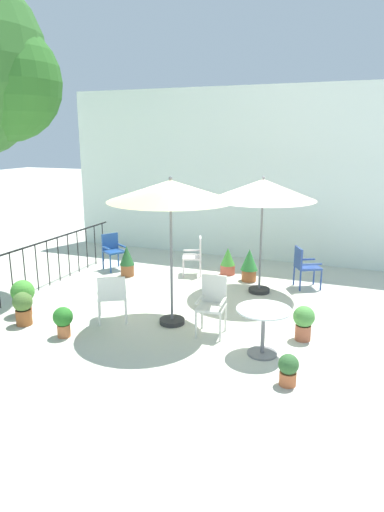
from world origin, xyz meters
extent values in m
plane|color=beige|center=(0.00, 0.00, 0.00)|extent=(60.00, 60.00, 0.00)
cube|color=white|center=(0.00, 4.01, 2.19)|extent=(10.20, 0.30, 4.38)
cube|color=black|center=(-3.38, 0.00, 1.00)|extent=(0.03, 4.72, 0.03)
cylinder|color=black|center=(-3.38, -1.09, 0.50)|extent=(0.02, 0.02, 1.00)
cylinder|color=black|center=(-3.38, -0.73, 0.50)|extent=(0.02, 0.02, 1.00)
cylinder|color=black|center=(-3.38, -0.36, 0.50)|extent=(0.02, 0.02, 1.00)
cylinder|color=black|center=(-3.38, 0.00, 0.50)|extent=(0.02, 0.02, 1.00)
cylinder|color=black|center=(-3.38, 0.36, 0.50)|extent=(0.02, 0.02, 1.00)
cylinder|color=black|center=(-3.38, 0.73, 0.50)|extent=(0.02, 0.02, 1.00)
cylinder|color=black|center=(-3.38, 1.09, 0.50)|extent=(0.02, 0.02, 1.00)
cylinder|color=black|center=(-3.38, 1.45, 0.50)|extent=(0.02, 0.02, 1.00)
cylinder|color=black|center=(-3.38, 1.81, 0.50)|extent=(0.02, 0.02, 1.00)
cylinder|color=black|center=(-3.38, 2.18, 0.50)|extent=(0.02, 0.02, 1.00)
sphere|color=#2D6824|center=(-3.73, -0.44, 4.17)|extent=(2.25, 2.25, 2.25)
cylinder|color=#2D2D2D|center=(-0.03, -0.91, 0.04)|extent=(0.44, 0.44, 0.08)
cylinder|color=slate|center=(-0.03, -0.91, 1.25)|extent=(0.04, 0.04, 2.49)
cone|color=beige|center=(-0.03, -0.91, 2.32)|extent=(2.10, 2.10, 0.34)
sphere|color=slate|center=(-0.03, -0.91, 2.52)|extent=(0.06, 0.06, 0.06)
cylinder|color=#2D2D2D|center=(0.99, 1.28, 0.04)|extent=(0.44, 0.44, 0.08)
cylinder|color=slate|center=(0.99, 1.28, 1.18)|extent=(0.04, 0.04, 2.35)
cone|color=beige|center=(0.99, 1.28, 2.15)|extent=(2.12, 2.12, 0.41)
sphere|color=slate|center=(0.99, 1.28, 2.38)|extent=(0.06, 0.06, 0.06)
cylinder|color=white|center=(1.71, -1.48, 0.72)|extent=(0.82, 0.82, 0.02)
cylinder|color=slate|center=(1.71, -1.48, 0.35)|extent=(0.06, 0.06, 0.70)
cylinder|color=slate|center=(1.71, -1.48, 0.01)|extent=(0.45, 0.45, 0.03)
cube|color=silver|center=(0.76, -1.11, 0.48)|extent=(0.48, 0.49, 0.04)
cube|color=silver|center=(0.74, -0.90, 0.73)|extent=(0.42, 0.08, 0.47)
cube|color=silver|center=(0.57, -1.13, 0.60)|extent=(0.08, 0.41, 0.03)
cube|color=silver|center=(0.96, -1.09, 0.60)|extent=(0.08, 0.41, 0.03)
cylinder|color=silver|center=(0.59, -1.34, 0.23)|extent=(0.04, 0.04, 0.46)
cylinder|color=silver|center=(0.98, -1.29, 0.23)|extent=(0.04, 0.04, 0.46)
cylinder|color=silver|center=(0.54, -0.92, 0.23)|extent=(0.04, 0.04, 0.46)
cylinder|color=silver|center=(0.94, -0.88, 0.23)|extent=(0.04, 0.04, 0.46)
cube|color=white|center=(-0.77, 1.89, 0.43)|extent=(0.56, 0.55, 0.04)
cube|color=white|center=(-0.59, 1.96, 0.68)|extent=(0.19, 0.39, 0.46)
cube|color=white|center=(-0.84, 2.07, 0.55)|extent=(0.38, 0.18, 0.03)
cube|color=white|center=(-0.70, 1.71, 0.55)|extent=(0.38, 0.18, 0.03)
cylinder|color=white|center=(-1.03, 1.99, 0.20)|extent=(0.04, 0.04, 0.41)
cylinder|color=white|center=(-0.88, 1.63, 0.20)|extent=(0.04, 0.04, 0.41)
cylinder|color=white|center=(-0.66, 2.14, 0.20)|extent=(0.04, 0.04, 0.41)
cylinder|color=white|center=(-0.52, 1.78, 0.20)|extent=(0.04, 0.04, 0.41)
cube|color=#244F94|center=(-2.69, 1.59, 0.46)|extent=(0.62, 0.62, 0.04)
cube|color=#244F94|center=(-2.86, 1.70, 0.67)|extent=(0.26, 0.38, 0.39)
cube|color=#244F94|center=(-2.80, 1.41, 0.58)|extent=(0.36, 0.25, 0.03)
cube|color=#244F94|center=(-2.58, 1.76, 0.58)|extent=(0.36, 0.25, 0.03)
cylinder|color=#244F94|center=(-2.62, 1.30, 0.22)|extent=(0.04, 0.04, 0.44)
cylinder|color=#244F94|center=(-2.40, 1.65, 0.22)|extent=(0.04, 0.04, 0.44)
cylinder|color=#244F94|center=(-2.97, 1.52, 0.22)|extent=(0.04, 0.04, 0.44)
cylinder|color=#244F94|center=(-2.75, 1.87, 0.22)|extent=(0.04, 0.04, 0.44)
cube|color=#2C4892|center=(1.88, 1.94, 0.46)|extent=(0.64, 0.62, 0.04)
cube|color=#2C4892|center=(1.68, 1.84, 0.69)|extent=(0.23, 0.38, 0.42)
cube|color=#2C4892|center=(1.98, 1.77, 0.58)|extent=(0.41, 0.25, 0.03)
cube|color=#2C4892|center=(1.79, 2.12, 0.58)|extent=(0.41, 0.25, 0.03)
cylinder|color=#2C4892|center=(2.18, 1.88, 0.22)|extent=(0.04, 0.04, 0.44)
cylinder|color=#2C4892|center=(1.99, 2.23, 0.22)|extent=(0.04, 0.04, 0.44)
cylinder|color=#2C4892|center=(1.78, 1.66, 0.22)|extent=(0.04, 0.04, 0.44)
cylinder|color=#2C4892|center=(1.59, 2.01, 0.22)|extent=(0.04, 0.04, 0.44)
cube|color=white|center=(-1.06, -1.17, 0.46)|extent=(0.67, 0.67, 0.04)
cube|color=white|center=(-0.95, -1.36, 0.67)|extent=(0.42, 0.28, 0.38)
cube|color=white|center=(-0.87, -1.05, 0.58)|extent=(0.26, 0.40, 0.03)
cube|color=white|center=(-1.26, -1.29, 0.58)|extent=(0.26, 0.40, 0.03)
cylinder|color=white|center=(-0.99, -0.86, 0.22)|extent=(0.04, 0.04, 0.44)
cylinder|color=white|center=(-1.38, -1.10, 0.22)|extent=(0.04, 0.04, 0.44)
cylinder|color=white|center=(-0.75, -1.24, 0.22)|extent=(0.04, 0.04, 0.44)
cylinder|color=white|center=(-1.14, -1.48, 0.22)|extent=(0.04, 0.04, 0.44)
cylinder|color=#B36034|center=(0.59, 1.94, 0.13)|extent=(0.33, 0.33, 0.26)
cylinder|color=#382819|center=(0.59, 1.94, 0.25)|extent=(0.29, 0.29, 0.02)
cone|color=#32863B|center=(0.59, 1.94, 0.50)|extent=(0.39, 0.39, 0.48)
cylinder|color=#C4653B|center=(2.23, -2.21, 0.09)|extent=(0.22, 0.22, 0.18)
cylinder|color=#382819|center=(2.23, -2.21, 0.17)|extent=(0.20, 0.20, 0.02)
sphere|color=#346431|center=(2.23, -2.21, 0.30)|extent=(0.27, 0.27, 0.27)
cylinder|color=#BB5441|center=(-0.01, 2.25, 0.11)|extent=(0.35, 0.35, 0.22)
cylinder|color=#382819|center=(-0.01, 2.25, 0.21)|extent=(0.30, 0.30, 0.02)
cone|color=green|center=(-0.01, 2.25, 0.43)|extent=(0.34, 0.34, 0.42)
cylinder|color=#C46F3F|center=(-1.44, -2.07, 0.10)|extent=(0.21, 0.21, 0.21)
cylinder|color=#382819|center=(-1.44, -2.07, 0.20)|extent=(0.19, 0.19, 0.02)
sphere|color=#297425|center=(-1.44, -2.07, 0.35)|extent=(0.32, 0.32, 0.32)
cylinder|color=#995429|center=(-2.39, -1.92, 0.14)|extent=(0.27, 0.27, 0.28)
cylinder|color=#382819|center=(-2.39, -1.92, 0.27)|extent=(0.24, 0.24, 0.02)
sphere|color=#4C7132|center=(-2.39, -1.92, 0.42)|extent=(0.34, 0.34, 0.34)
sphere|color=#B245B2|center=(-2.43, -1.83, 0.49)|extent=(0.06, 0.06, 0.06)
sphere|color=#B245B2|center=(-2.35, -1.81, 0.47)|extent=(0.10, 0.10, 0.10)
sphere|color=#B245B2|center=(-2.44, -1.79, 0.37)|extent=(0.08, 0.08, 0.08)
cylinder|color=#945530|center=(-2.14, 1.25, 0.13)|extent=(0.31, 0.31, 0.27)
cylinder|color=#382819|center=(-2.14, 1.25, 0.26)|extent=(0.27, 0.27, 0.02)
cone|color=#275E2D|center=(-2.14, 1.25, 0.49)|extent=(0.34, 0.34, 0.44)
cylinder|color=#B25E40|center=(2.20, -0.74, 0.13)|extent=(0.25, 0.25, 0.25)
cylinder|color=#382819|center=(2.20, -0.74, 0.24)|extent=(0.22, 0.22, 0.02)
sphere|color=#4F9642|center=(2.20, -0.74, 0.40)|extent=(0.34, 0.34, 0.34)
cylinder|color=#A64A32|center=(-2.70, -1.56, 0.13)|extent=(0.27, 0.27, 0.27)
cylinder|color=#382819|center=(-2.70, -1.56, 0.26)|extent=(0.24, 0.24, 0.02)
sphere|color=#469735|center=(-2.70, -1.56, 0.45)|extent=(0.42, 0.42, 0.42)
sphere|color=#B551B1|center=(-2.61, -1.45, 0.52)|extent=(0.10, 0.10, 0.10)
sphere|color=#B551B1|center=(-2.75, -1.68, 0.39)|extent=(0.09, 0.09, 0.09)
camera|label=1|loc=(3.07, -7.71, 3.20)|focal=32.17mm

